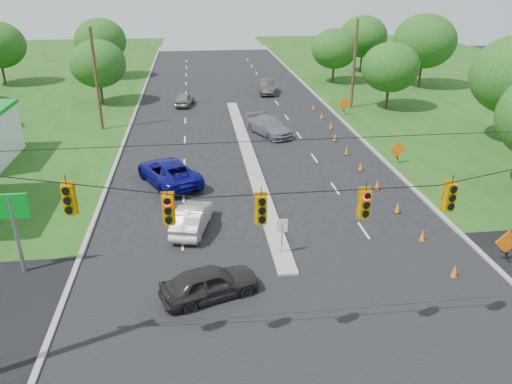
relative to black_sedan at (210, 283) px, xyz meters
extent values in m
plane|color=black|center=(3.73, -2.89, -0.74)|extent=(160.00, 160.00, 0.00)
cube|color=black|center=(3.73, -2.89, -0.74)|extent=(160.00, 14.00, 0.02)
cube|color=gray|center=(-6.37, 27.11, -0.74)|extent=(0.25, 110.00, 0.16)
cube|color=gray|center=(13.83, 27.11, -0.74)|extent=(0.25, 110.00, 0.16)
cube|color=gray|center=(3.73, 18.11, -0.74)|extent=(1.00, 34.00, 0.18)
cylinder|color=gray|center=(3.73, 3.11, 0.16)|extent=(0.06, 0.06, 1.80)
cube|color=white|center=(3.73, 3.11, 0.96)|extent=(0.55, 0.04, 0.70)
cylinder|color=black|center=(3.73, -3.89, 6.26)|extent=(24.00, 0.04, 0.04)
cube|color=#D99800|center=(-4.27, -3.89, 6.01)|extent=(0.34, 0.24, 1.00)
cube|color=#D99800|center=(-1.27, -3.89, 5.48)|extent=(0.34, 0.24, 1.00)
cube|color=#D99800|center=(1.73, -3.89, 5.31)|extent=(0.34, 0.24, 1.00)
cube|color=#D99800|center=(5.23, -3.89, 5.31)|extent=(0.34, 0.24, 1.00)
cube|color=#D99800|center=(8.23, -3.89, 5.40)|extent=(0.34, 0.24, 1.00)
cylinder|color=#422D1C|center=(-8.77, 27.11, 3.76)|extent=(0.28, 0.28, 9.00)
cylinder|color=#422D1C|center=(16.23, 32.11, 3.76)|extent=(0.28, 0.28, 9.00)
cylinder|color=gray|center=(-8.77, 3.11, 1.26)|extent=(0.20, 0.20, 4.00)
cube|color=#009019|center=(-8.77, 3.11, 2.76)|extent=(1.60, 0.15, 1.20)
cone|color=orange|center=(11.43, 0.11, -0.39)|extent=(0.32, 0.32, 0.70)
cone|color=orange|center=(11.43, 3.61, -0.39)|extent=(0.32, 0.32, 0.70)
cone|color=orange|center=(11.43, 7.11, -0.39)|extent=(0.32, 0.32, 0.70)
cone|color=orange|center=(11.43, 10.61, -0.39)|extent=(0.32, 0.32, 0.70)
cone|color=orange|center=(11.43, 14.11, -0.39)|extent=(0.32, 0.32, 0.70)
cone|color=orange|center=(11.43, 17.61, -0.39)|extent=(0.32, 0.32, 0.70)
cone|color=orange|center=(11.43, 21.11, -0.39)|extent=(0.32, 0.32, 0.70)
cone|color=orange|center=(12.03, 24.61, -0.39)|extent=(0.32, 0.32, 0.70)
cone|color=orange|center=(12.03, 28.11, -0.39)|extent=(0.32, 0.32, 0.70)
cone|color=orange|center=(12.03, 31.61, -0.39)|extent=(0.32, 0.32, 0.70)
cube|color=black|center=(14.53, 1.11, -0.19)|extent=(0.06, 0.58, 0.26)
cube|color=black|center=(14.53, 1.11, -0.19)|extent=(0.06, 0.58, 0.26)
cube|color=orange|center=(14.53, 1.11, 0.41)|extent=(1.27, 0.05, 1.27)
cube|color=black|center=(14.53, 15.11, -0.19)|extent=(0.06, 0.58, 0.26)
cube|color=black|center=(14.53, 15.11, -0.19)|extent=(0.06, 0.58, 0.26)
cube|color=orange|center=(14.53, 15.11, 0.41)|extent=(1.27, 0.05, 1.27)
cube|color=black|center=(14.53, 29.11, -0.19)|extent=(0.06, 0.58, 0.26)
cube|color=black|center=(14.53, 29.11, -0.19)|extent=(0.06, 0.58, 0.26)
cube|color=orange|center=(14.53, 29.11, 0.41)|extent=(1.27, 0.05, 1.27)
cylinder|color=black|center=(-24.27, 49.11, 0.70)|extent=(0.28, 0.28, 2.88)
cylinder|color=black|center=(-10.27, 37.11, 0.52)|extent=(0.28, 0.28, 2.52)
ellipsoid|color=#194C14|center=(-10.27, 37.11, 3.60)|extent=(5.88, 5.88, 5.04)
cylinder|color=black|center=(-12.27, 52.11, 0.70)|extent=(0.28, 0.28, 2.88)
ellipsoid|color=#194C14|center=(-12.27, 52.11, 4.22)|extent=(6.72, 6.72, 5.76)
cylinder|color=black|center=(25.73, 19.11, 0.88)|extent=(0.28, 0.28, 3.24)
cylinder|color=black|center=(19.73, 31.11, 0.52)|extent=(0.28, 0.28, 2.52)
ellipsoid|color=#194C14|center=(19.73, 31.11, 3.60)|extent=(5.88, 5.88, 5.04)
cylinder|color=black|center=(27.73, 41.11, 0.88)|extent=(0.28, 0.28, 3.24)
ellipsoid|color=#194C14|center=(27.73, 41.11, 4.84)|extent=(7.56, 7.56, 6.48)
cylinder|color=black|center=(23.73, 52.11, 0.70)|extent=(0.28, 0.28, 2.88)
ellipsoid|color=#194C14|center=(23.73, 52.11, 4.22)|extent=(6.72, 6.72, 5.76)
cylinder|color=black|center=(17.73, 45.11, 0.52)|extent=(0.28, 0.28, 2.52)
ellipsoid|color=#194C14|center=(17.73, 45.11, 3.60)|extent=(5.88, 5.88, 5.04)
imported|color=#262323|center=(0.00, 0.00, 0.00)|extent=(4.69, 3.06, 1.48)
imported|color=beige|center=(-0.72, 6.49, -0.02)|extent=(2.55, 4.62, 1.44)
imported|color=#0C0B74|center=(-2.25, 13.39, 0.10)|extent=(5.07, 6.67, 1.68)
imported|color=slate|center=(6.18, 23.62, 0.03)|extent=(4.09, 5.75, 1.55)
imported|color=gray|center=(-1.35, 35.26, -0.07)|extent=(2.37, 4.22, 1.35)
imported|color=#2C2B2B|center=(8.32, 40.07, 0.05)|extent=(2.14, 4.98, 1.59)
camera|label=1|loc=(-0.26, -18.46, 12.41)|focal=35.00mm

